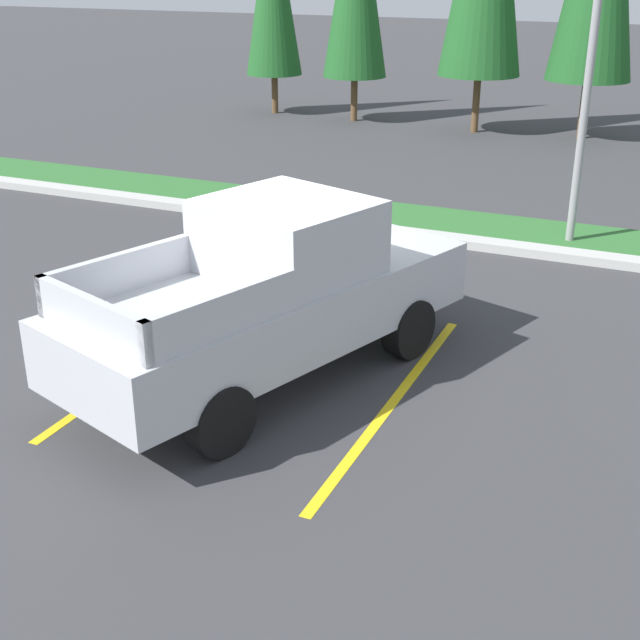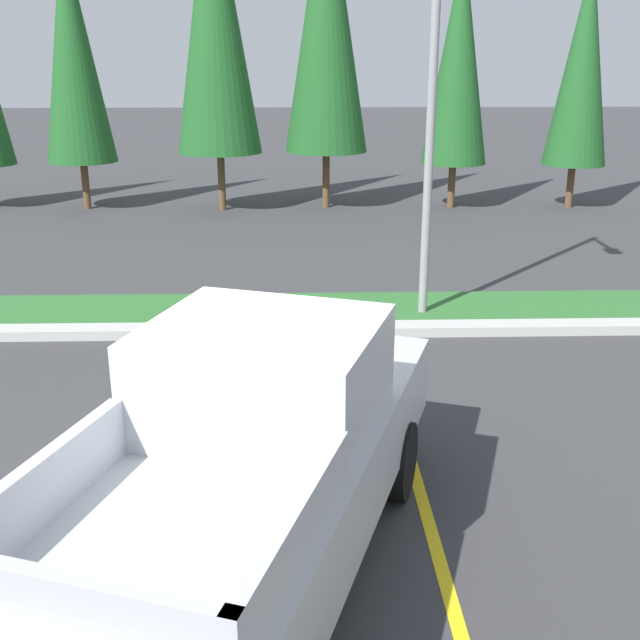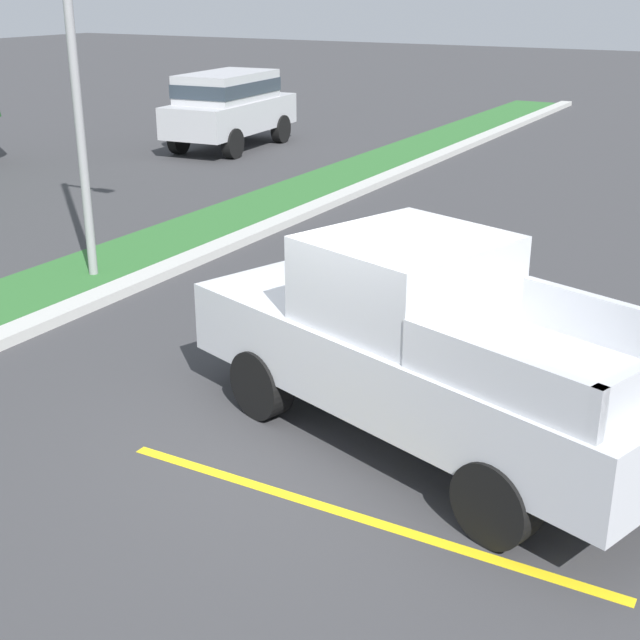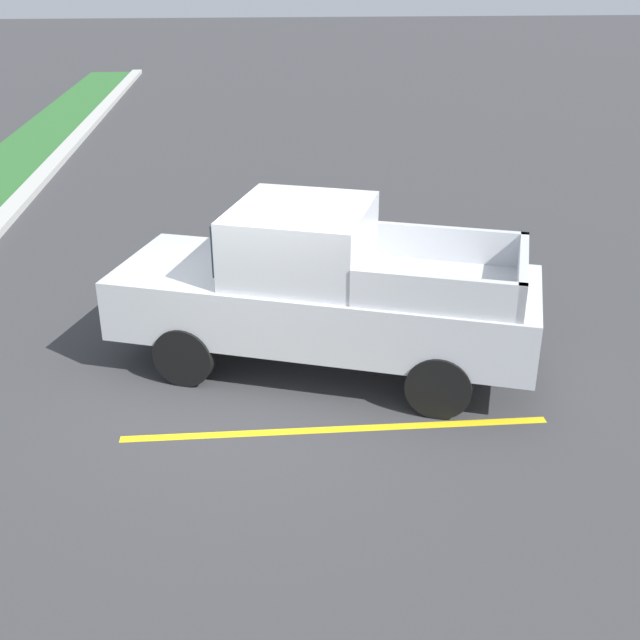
# 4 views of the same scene
# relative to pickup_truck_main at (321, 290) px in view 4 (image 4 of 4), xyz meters

# --- Properties ---
(ground_plane) EXTENTS (120.00, 120.00, 0.00)m
(ground_plane) POSITION_rel_pickup_truck_main_xyz_m (-0.42, 0.75, -1.04)
(ground_plane) COLOR #38383A
(parking_line_near) EXTENTS (0.12, 4.80, 0.01)m
(parking_line_near) POSITION_rel_pickup_truck_main_xyz_m (-1.57, -0.05, -1.04)
(parking_line_near) COLOR yellow
(parking_line_near) RESTS_ON ground
(parking_line_far) EXTENTS (0.12, 4.80, 0.01)m
(parking_line_far) POSITION_rel_pickup_truck_main_xyz_m (1.53, -0.05, -1.04)
(parking_line_far) COLOR yellow
(parking_line_far) RESTS_ON ground
(pickup_truck_main) EXTENTS (3.46, 5.55, 2.10)m
(pickup_truck_main) POSITION_rel_pickup_truck_main_xyz_m (0.00, 0.00, 0.00)
(pickup_truck_main) COLOR black
(pickup_truck_main) RESTS_ON ground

